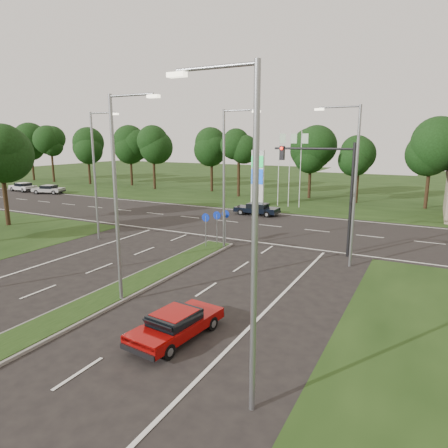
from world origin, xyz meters
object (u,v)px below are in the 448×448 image
at_px(red_sedan, 176,324).
at_px(navy_sedan, 257,209).
at_px(far_car_b, 23,187).
at_px(far_car_a, 48,189).

height_order(red_sedan, navy_sedan, navy_sedan).
distance_m(navy_sedan, far_car_b, 35.57).
distance_m(far_car_a, far_car_b, 5.14).
relative_size(red_sedan, navy_sedan, 0.97).
bearing_deg(navy_sedan, far_car_b, 88.06).
distance_m(navy_sedan, far_car_a, 30.44).
bearing_deg(far_car_a, far_car_b, 73.14).
xyz_separation_m(far_car_a, far_car_b, (-5.14, -0.01, 0.03)).
xyz_separation_m(red_sedan, far_car_a, (-37.27, 24.70, 0.04)).
height_order(red_sedan, far_car_b, far_car_b).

